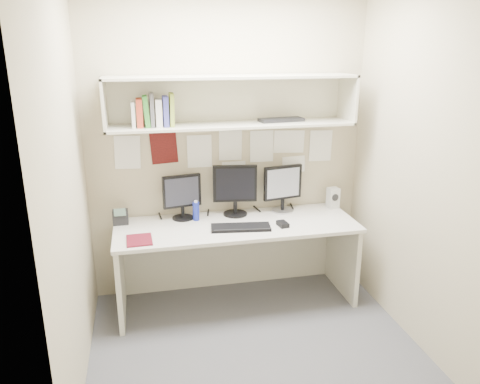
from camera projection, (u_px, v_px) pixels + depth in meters
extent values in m
cube|color=#49494F|center=(254.00, 345.00, 3.50)|extent=(2.40, 2.00, 0.01)
cube|color=tan|center=(228.00, 148.00, 4.05)|extent=(2.40, 0.02, 2.60)
cube|color=tan|center=(309.00, 236.00, 2.18)|extent=(2.40, 0.02, 2.60)
cube|color=tan|center=(67.00, 190.00, 2.87)|extent=(0.02, 2.00, 2.60)
cube|color=tan|center=(418.00, 169.00, 3.36)|extent=(0.02, 2.00, 2.60)
cube|color=beige|center=(237.00, 225.00, 3.89)|extent=(2.00, 0.70, 0.03)
cube|color=beige|center=(229.00, 249.00, 4.30)|extent=(1.96, 0.02, 0.70)
cube|color=beige|center=(232.00, 125.00, 3.79)|extent=(2.00, 0.38, 0.02)
cube|color=beige|center=(232.00, 77.00, 3.68)|extent=(2.00, 0.38, 0.02)
cube|color=beige|center=(228.00, 99.00, 3.90)|extent=(2.00, 0.02, 0.40)
cube|color=beige|center=(104.00, 104.00, 3.54)|extent=(0.02, 0.38, 0.40)
cube|color=beige|center=(347.00, 98.00, 3.94)|extent=(0.02, 0.38, 0.40)
cylinder|color=black|center=(183.00, 218.00, 4.00)|extent=(0.18, 0.18, 0.01)
cylinder|color=black|center=(183.00, 212.00, 3.98)|extent=(0.03, 0.03, 0.09)
cube|color=black|center=(182.00, 191.00, 3.94)|extent=(0.33, 0.09, 0.28)
cube|color=black|center=(182.00, 192.00, 3.92)|extent=(0.28, 0.06, 0.24)
cylinder|color=black|center=(235.00, 214.00, 4.09)|extent=(0.21, 0.21, 0.02)
cylinder|color=black|center=(235.00, 207.00, 4.07)|extent=(0.03, 0.03, 0.10)
cube|color=black|center=(235.00, 183.00, 4.02)|extent=(0.38, 0.09, 0.32)
cube|color=black|center=(235.00, 184.00, 4.00)|extent=(0.33, 0.05, 0.27)
cylinder|color=#A5A5AA|center=(282.00, 210.00, 4.18)|extent=(0.20, 0.20, 0.01)
cylinder|color=black|center=(283.00, 204.00, 4.16)|extent=(0.03, 0.03, 0.10)
cube|color=black|center=(283.00, 182.00, 4.11)|extent=(0.36, 0.10, 0.30)
cube|color=#AEAEB3|center=(283.00, 183.00, 4.09)|extent=(0.31, 0.06, 0.26)
cube|color=black|center=(241.00, 227.00, 3.77)|extent=(0.50, 0.23, 0.02)
cube|color=black|center=(283.00, 224.00, 3.83)|extent=(0.09, 0.12, 0.04)
cube|color=#B6B6B1|center=(333.00, 198.00, 4.25)|extent=(0.10, 0.10, 0.19)
cylinder|color=black|center=(335.00, 198.00, 4.19)|extent=(0.07, 0.01, 0.06)
cylinder|color=navy|center=(196.00, 211.00, 3.94)|extent=(0.06, 0.06, 0.16)
cylinder|color=white|center=(196.00, 202.00, 3.92)|extent=(0.03, 0.03, 0.02)
cube|color=#560E1B|center=(139.00, 240.00, 3.54)|extent=(0.20, 0.24, 0.01)
cube|color=black|center=(121.00, 217.00, 3.87)|extent=(0.12, 0.10, 0.11)
cube|color=#4C6659|center=(120.00, 212.00, 3.80)|extent=(0.09, 0.01, 0.06)
cube|color=beige|center=(133.00, 114.00, 3.60)|extent=(0.03, 0.16, 0.20)
cube|color=#A7331E|center=(139.00, 113.00, 3.60)|extent=(0.05, 0.16, 0.22)
cube|color=#2C7226|center=(146.00, 111.00, 3.61)|extent=(0.04, 0.16, 0.24)
cube|color=#47454A|center=(152.00, 110.00, 3.61)|extent=(0.03, 0.16, 0.26)
cube|color=silver|center=(159.00, 113.00, 3.63)|extent=(0.05, 0.16, 0.21)
cube|color=#37398B|center=(166.00, 111.00, 3.64)|extent=(0.04, 0.16, 0.23)
cube|color=olive|center=(172.00, 110.00, 3.65)|extent=(0.03, 0.16, 0.25)
cube|color=black|center=(281.00, 120.00, 3.90)|extent=(0.39, 0.19, 0.03)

